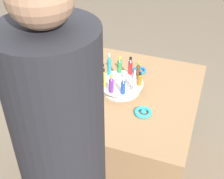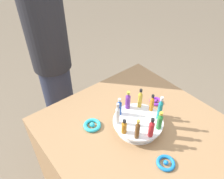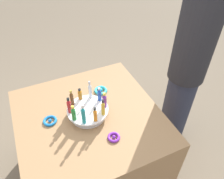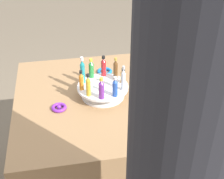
# 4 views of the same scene
# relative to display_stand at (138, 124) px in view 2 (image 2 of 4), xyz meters

# --- Properties ---
(party_table) EXTENTS (0.93, 0.93, 0.71)m
(party_table) POSITION_rel_display_stand_xyz_m (0.00, 0.00, -0.39)
(party_table) COLOR #9E754C
(party_table) RESTS_ON ground_plane
(display_stand) EXTENTS (0.27, 0.27, 0.06)m
(display_stand) POSITION_rel_display_stand_xyz_m (0.00, 0.00, 0.00)
(display_stand) COLOR white
(display_stand) RESTS_ON party_table
(bottle_purple) EXTENTS (0.03, 0.03, 0.12)m
(bottle_purple) POSITION_rel_display_stand_xyz_m (-0.02, -0.11, 0.08)
(bottle_purple) COLOR #702D93
(bottle_purple) RESTS_ON display_stand
(bottle_blue) EXTENTS (0.03, 0.03, 0.11)m
(bottle_blue) POSITION_rel_display_stand_xyz_m (0.05, -0.10, 0.08)
(bottle_blue) COLOR #234CAD
(bottle_blue) RESTS_ON display_stand
(bottle_clear) EXTENTS (0.02, 0.02, 0.14)m
(bottle_clear) POSITION_rel_display_stand_xyz_m (0.10, -0.06, 0.09)
(bottle_clear) COLOR silver
(bottle_clear) RESTS_ON display_stand
(bottle_amber) EXTENTS (0.03, 0.03, 0.09)m
(bottle_amber) POSITION_rel_display_stand_xyz_m (0.11, 0.01, 0.07)
(bottle_amber) COLOR #AD6B19
(bottle_amber) RESTS_ON display_stand
(bottle_brown) EXTENTS (0.02, 0.02, 0.12)m
(bottle_brown) POSITION_rel_display_stand_xyz_m (0.08, 0.07, 0.08)
(bottle_brown) COLOR brown
(bottle_brown) RESTS_ON display_stand
(bottle_red) EXTENTS (0.03, 0.03, 0.12)m
(bottle_red) POSITION_rel_display_stand_xyz_m (0.02, 0.11, 0.08)
(bottle_red) COLOR #B21E23
(bottle_red) RESTS_ON display_stand
(bottle_green) EXTENTS (0.03, 0.03, 0.11)m
(bottle_green) POSITION_rel_display_stand_xyz_m (-0.05, 0.10, 0.08)
(bottle_green) COLOR #288438
(bottle_green) RESTS_ON display_stand
(bottle_teal) EXTENTS (0.02, 0.02, 0.15)m
(bottle_teal) POSITION_rel_display_stand_xyz_m (-0.10, 0.06, 0.09)
(bottle_teal) COLOR teal
(bottle_teal) RESTS_ON display_stand
(bottle_orange) EXTENTS (0.02, 0.02, 0.11)m
(bottle_orange) POSITION_rel_display_stand_xyz_m (-0.11, -0.01, 0.08)
(bottle_orange) COLOR orange
(bottle_orange) RESTS_ON display_stand
(bottle_gold) EXTENTS (0.02, 0.02, 0.12)m
(bottle_gold) POSITION_rel_display_stand_xyz_m (-0.08, -0.07, 0.08)
(bottle_gold) COLOR gold
(bottle_gold) RESTS_ON display_stand
(ribbon_bow_blue) EXTENTS (0.09, 0.09, 0.02)m
(ribbon_bow_blue) POSITION_rel_display_stand_xyz_m (0.05, 0.24, -0.03)
(ribbon_bow_blue) COLOR blue
(ribbon_bow_blue) RESTS_ON party_table
(ribbon_bow_purple) EXTENTS (0.08, 0.08, 0.02)m
(ribbon_bow_purple) POSITION_rel_display_stand_xyz_m (-0.23, -0.08, -0.03)
(ribbon_bow_purple) COLOR purple
(ribbon_bow_purple) RESTS_ON party_table
(ribbon_bow_teal) EXTENTS (0.10, 0.10, 0.03)m
(ribbon_bow_teal) POSITION_rel_display_stand_xyz_m (0.18, -0.16, -0.02)
(ribbon_bow_teal) COLOR #2DB7CC
(ribbon_bow_teal) RESTS_ON party_table
(person_figure) EXTENTS (0.29, 0.29, 1.68)m
(person_figure) POSITION_rel_display_stand_xyz_m (0.07, -0.85, 0.11)
(person_figure) COLOR #282D42
(person_figure) RESTS_ON ground_plane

